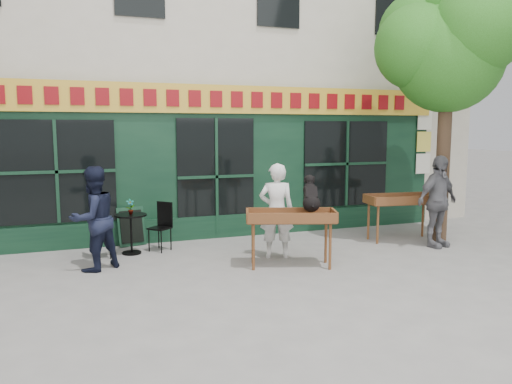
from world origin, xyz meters
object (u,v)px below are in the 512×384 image
at_px(bistro_table, 131,226).
at_px(dog, 311,192).
at_px(woman, 276,211).
at_px(man_left, 94,219).
at_px(book_cart_center, 291,220).
at_px(book_cart_right, 402,202).
at_px(man_right, 437,201).

bearing_deg(bistro_table, dog, -33.55).
bearing_deg(woman, dog, 135.21).
relative_size(woman, man_left, 1.00).
bearing_deg(book_cart_center, man_left, -177.73).
xyz_separation_m(book_cart_right, man_right, (0.30, -0.75, 0.10)).
distance_m(woman, book_cart_right, 3.09).
xyz_separation_m(book_cart_center, book_cart_right, (3.06, 1.07, 0.00)).
relative_size(book_cart_right, man_left, 0.89).
height_order(book_cart_center, man_right, man_right).
distance_m(dog, bistro_table, 3.50).
distance_m(woman, bistro_table, 2.79).
relative_size(bistro_table, man_left, 0.43).
height_order(book_cart_right, bistro_table, book_cart_right).
distance_m(book_cart_center, dog, 0.59).
relative_size(dog, book_cart_right, 0.38).
bearing_deg(man_right, bistro_table, 152.79).
bearing_deg(dog, bistro_table, 165.09).
xyz_separation_m(dog, bistro_table, (-2.85, 1.89, -0.75)).
relative_size(book_cart_center, book_cart_right, 1.03).
relative_size(dog, woman, 0.34).
bearing_deg(man_right, book_cart_right, 99.17).
bearing_deg(woman, man_right, -167.03).
relative_size(dog, bistro_table, 0.79).
distance_m(book_cart_right, bistro_table, 5.62).
height_order(dog, man_left, man_left).
bearing_deg(book_cart_center, book_cart_right, 37.84).
bearing_deg(man_left, man_right, 142.16).
bearing_deg(book_cart_right, woman, -164.89).
distance_m(dog, woman, 0.88).
bearing_deg(dog, book_cart_center, -169.49).
distance_m(dog, man_left, 3.71).
xyz_separation_m(book_cart_center, woman, (0.00, 0.65, 0.06)).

